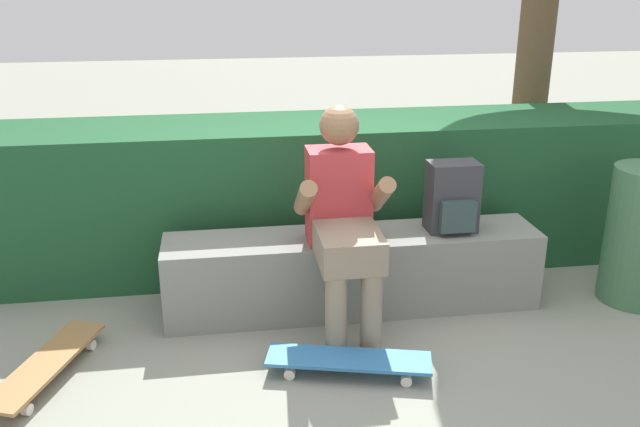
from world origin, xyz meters
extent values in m
plane|color=gray|center=(0.00, 0.00, 0.00)|extent=(24.00, 24.00, 0.00)
cube|color=gray|center=(0.00, 0.33, 0.23)|extent=(2.14, 0.41, 0.45)
cube|color=#B73338|center=(-0.10, 0.27, 0.71)|extent=(0.34, 0.22, 0.52)
sphere|color=#8C6647|center=(-0.10, 0.27, 1.10)|extent=(0.21, 0.21, 0.21)
cube|color=gray|center=(-0.10, -0.04, 0.54)|extent=(0.32, 0.40, 0.17)
cylinder|color=gray|center=(-0.19, -0.19, 0.23)|extent=(0.11, 0.11, 0.45)
cylinder|color=gray|center=(-0.01, -0.19, 0.23)|extent=(0.11, 0.11, 0.45)
cylinder|color=#8C6647|center=(-0.30, 0.13, 0.75)|extent=(0.09, 0.33, 0.27)
cylinder|color=#8C6647|center=(0.10, 0.13, 0.75)|extent=(0.09, 0.33, 0.27)
cube|color=teal|center=(-0.15, -0.35, 0.08)|extent=(0.82, 0.40, 0.02)
cylinder|color=silver|center=(0.14, -0.35, 0.03)|extent=(0.06, 0.04, 0.05)
cylinder|color=silver|center=(0.10, -0.50, 0.03)|extent=(0.06, 0.04, 0.05)
cylinder|color=silver|center=(-0.41, -0.21, 0.03)|extent=(0.06, 0.04, 0.05)
cylinder|color=silver|center=(-0.44, -0.35, 0.03)|extent=(0.06, 0.04, 0.05)
cube|color=olive|center=(-1.60, -0.17, 0.08)|extent=(0.46, 0.82, 0.02)
cylinder|color=silver|center=(-1.58, 0.12, 0.03)|extent=(0.05, 0.06, 0.05)
cylinder|color=silver|center=(-1.44, 0.07, 0.03)|extent=(0.05, 0.06, 0.05)
cylinder|color=silver|center=(-1.63, -0.46, 0.03)|extent=(0.05, 0.06, 0.05)
cube|color=#333338|center=(0.57, 0.33, 0.65)|extent=(0.28, 0.18, 0.40)
cube|color=#2C4140|center=(0.57, 0.22, 0.57)|extent=(0.20, 0.05, 0.18)
cube|color=#1B4A29|center=(0.29, 1.04, 0.48)|extent=(4.98, 0.74, 0.95)
cylinder|color=brown|center=(1.72, 1.88, 1.45)|extent=(0.27, 0.27, 2.91)
camera|label=1|loc=(-0.73, -3.19, 1.88)|focal=38.42mm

